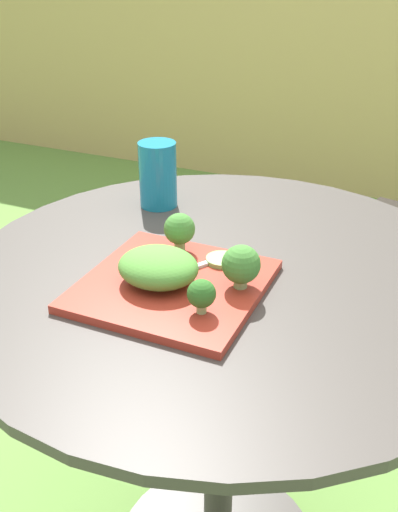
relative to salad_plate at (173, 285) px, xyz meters
name	(u,v)px	position (x,y,z in m)	size (l,w,h in m)	color
patio_table	(220,394)	(0.05, 0.10, -0.28)	(0.88, 0.88, 0.75)	#423D38
salad_plate	(173,285)	(0.00, 0.00, 0.00)	(0.27, 0.27, 0.01)	#AD3323
drinking_glass	(158,178)	(-0.17, 0.29, 0.05)	(0.08, 0.08, 0.13)	teal
fork	(190,269)	(0.01, 0.04, 0.01)	(0.10, 0.14, 0.00)	silver
lettuce_mound	(158,267)	(-0.02, -0.01, 0.03)	(0.13, 0.11, 0.05)	#519338
broccoli_floret_0	(179,230)	(-0.03, 0.10, 0.05)	(0.05, 0.05, 0.07)	#99B770
broccoli_floret_1	(241,265)	(0.10, 0.03, 0.05)	(0.06, 0.06, 0.07)	#99B770
broccoli_floret_2	(201,294)	(0.07, -0.06, 0.04)	(0.04, 0.04, 0.05)	#99B770
cucumber_slice_0	(221,259)	(0.04, 0.09, 0.01)	(0.05, 0.05, 0.01)	#8EB766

